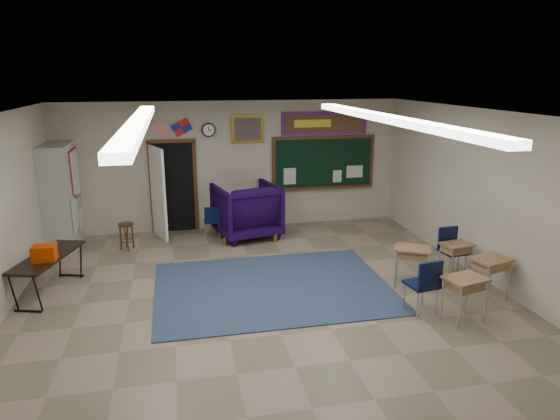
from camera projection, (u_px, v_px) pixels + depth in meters
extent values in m
plane|color=gray|center=(270.00, 309.00, 7.87)|extent=(9.00, 9.00, 0.00)
cube|color=beige|center=(233.00, 166.00, 11.71)|extent=(8.00, 0.04, 3.00)
cube|color=beige|center=(401.00, 407.00, 3.23)|extent=(8.00, 0.04, 3.00)
cube|color=beige|center=(506.00, 204.00, 8.28)|extent=(0.04, 9.00, 3.00)
cube|color=silver|center=(269.00, 116.00, 7.07)|extent=(8.00, 9.00, 0.04)
cube|color=#303F5B|center=(273.00, 287.00, 8.66)|extent=(4.00, 3.00, 0.02)
cube|color=black|center=(174.00, 187.00, 11.54)|extent=(0.95, 0.04, 2.10)
cube|color=white|center=(158.00, 193.00, 11.06)|extent=(0.35, 0.86, 2.05)
cube|color=#4E2E16|center=(324.00, 162.00, 12.13)|extent=(2.55, 0.05, 1.30)
cube|color=black|center=(324.00, 163.00, 12.12)|extent=(2.40, 0.03, 1.15)
cube|color=#4E2E16|center=(324.00, 187.00, 12.23)|extent=(2.40, 0.12, 0.04)
cube|color=#A80E0E|center=(324.00, 123.00, 11.88)|extent=(2.10, 0.04, 0.55)
cube|color=brown|center=(325.00, 123.00, 11.87)|extent=(1.90, 0.03, 0.40)
cube|color=olive|center=(248.00, 129.00, 11.53)|extent=(0.75, 0.05, 0.65)
cube|color=#A51466|center=(248.00, 129.00, 11.52)|extent=(0.62, 0.03, 0.52)
cylinder|color=black|center=(209.00, 130.00, 11.35)|extent=(0.32, 0.05, 0.32)
cylinder|color=white|center=(209.00, 130.00, 11.33)|extent=(0.26, 0.02, 0.26)
cube|color=#A5A5A1|center=(61.00, 196.00, 10.46)|extent=(0.55, 1.25, 2.20)
imported|color=black|center=(246.00, 210.00, 11.24)|extent=(1.57, 1.60, 1.22)
cube|color=#9D6F49|center=(413.00, 249.00, 8.54)|extent=(0.73, 0.67, 0.04)
cube|color=brown|center=(412.00, 254.00, 8.56)|extent=(0.63, 0.57, 0.12)
cube|color=#9D6F49|center=(457.00, 244.00, 8.97)|extent=(0.59, 0.49, 0.04)
cube|color=brown|center=(456.00, 249.00, 8.99)|extent=(0.51, 0.41, 0.11)
cube|color=#9D6F49|center=(466.00, 279.00, 7.31)|extent=(0.67, 0.56, 0.04)
cube|color=brown|center=(465.00, 285.00, 7.34)|extent=(0.58, 0.47, 0.12)
cube|color=#9D6F49|center=(491.00, 259.00, 8.02)|extent=(0.70, 0.60, 0.04)
cube|color=brown|center=(491.00, 265.00, 8.05)|extent=(0.61, 0.51, 0.12)
cube|color=black|center=(47.00, 257.00, 8.28)|extent=(0.98, 1.70, 0.04)
cube|color=#C53803|center=(44.00, 253.00, 8.03)|extent=(0.36, 0.27, 0.25)
cylinder|color=#4D3417|center=(126.00, 224.00, 10.41)|extent=(0.32, 0.32, 0.04)
torus|color=#4D3417|center=(127.00, 241.00, 10.51)|extent=(0.26, 0.26, 0.02)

